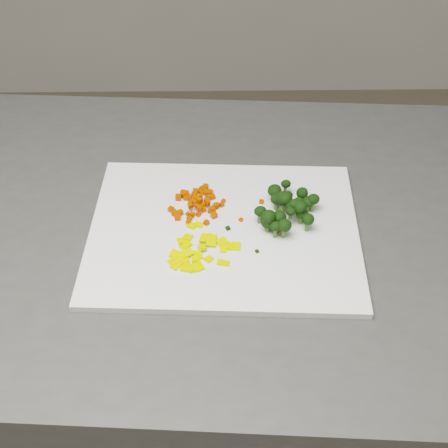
{
  "coord_description": "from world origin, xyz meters",
  "views": [
    {
      "loc": [
        -0.25,
        -0.56,
        1.55
      ],
      "look_at": [
        -0.24,
        0.11,
        0.92
      ],
      "focal_mm": 50.0,
      "sensor_mm": 36.0,
      "label": 1
    }
  ],
  "objects_px": {
    "cutting_board": "(224,231)",
    "counter_block": "(227,384)",
    "carrot_pile": "(196,200)",
    "broccoli_pile": "(287,204)",
    "pepper_pile": "(201,246)"
  },
  "relations": [
    {
      "from": "carrot_pile",
      "to": "broccoli_pile",
      "type": "bearing_deg",
      "value": -9.94
    },
    {
      "from": "cutting_board",
      "to": "carrot_pile",
      "type": "bearing_deg",
      "value": 129.69
    },
    {
      "from": "cutting_board",
      "to": "counter_block",
      "type": "bearing_deg",
      "value": 77.82
    },
    {
      "from": "counter_block",
      "to": "cutting_board",
      "type": "relative_size",
      "value": 2.48
    },
    {
      "from": "carrot_pile",
      "to": "broccoli_pile",
      "type": "relative_size",
      "value": 0.83
    },
    {
      "from": "broccoli_pile",
      "to": "pepper_pile",
      "type": "bearing_deg",
      "value": -151.32
    },
    {
      "from": "counter_block",
      "to": "pepper_pile",
      "type": "relative_size",
      "value": 9.62
    },
    {
      "from": "cutting_board",
      "to": "carrot_pile",
      "type": "relative_size",
      "value": 4.5
    },
    {
      "from": "pepper_pile",
      "to": "broccoli_pile",
      "type": "distance_m",
      "value": 0.15
    },
    {
      "from": "pepper_pile",
      "to": "counter_block",
      "type": "bearing_deg",
      "value": 60.6
    },
    {
      "from": "cutting_board",
      "to": "broccoli_pile",
      "type": "relative_size",
      "value": 3.75
    },
    {
      "from": "cutting_board",
      "to": "pepper_pile",
      "type": "relative_size",
      "value": 3.88
    },
    {
      "from": "pepper_pile",
      "to": "cutting_board",
      "type": "bearing_deg",
      "value": 52.42
    },
    {
      "from": "counter_block",
      "to": "pepper_pile",
      "type": "distance_m",
      "value": 0.47
    },
    {
      "from": "cutting_board",
      "to": "broccoli_pile",
      "type": "height_order",
      "value": "broccoli_pile"
    }
  ]
}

